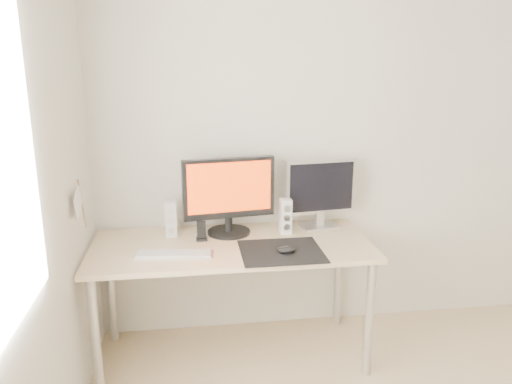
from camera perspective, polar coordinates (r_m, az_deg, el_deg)
wall_back at (r=3.31m, az=12.82°, el=5.81°), size 3.50×0.00×3.50m
mousepad at (r=2.77m, az=2.91°, el=-6.78°), size 0.45×0.40×0.00m
mouse at (r=2.73m, az=3.45°, el=-6.60°), size 0.10×0.06×0.04m
desk at (r=2.91m, az=-2.78°, el=-7.31°), size 1.60×0.70×0.73m
main_monitor at (r=2.96m, az=-3.12°, el=-0.14°), size 0.55×0.29×0.47m
second_monitor at (r=3.10m, az=7.36°, el=0.20°), size 0.45×0.18×0.43m
speaker_left at (r=3.01m, az=-9.67°, el=-3.06°), size 0.07×0.08×0.21m
speaker_right at (r=3.02m, az=3.40°, el=-2.76°), size 0.07×0.08×0.21m
keyboard at (r=2.74m, az=-9.36°, el=-7.00°), size 0.43×0.17×0.02m
phone_dock at (r=2.93m, az=-6.24°, el=-4.84°), size 0.07×0.06×0.12m
pennant at (r=2.70m, az=-19.54°, el=-1.12°), size 0.01×0.23×0.29m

